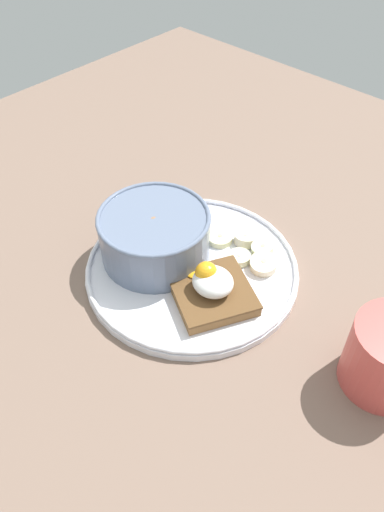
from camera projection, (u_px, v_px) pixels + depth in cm
name	position (u px, v px, depth cm)	size (l,w,h in cm)	color
ground_plane	(192.00, 277.00, 66.46)	(120.00, 120.00, 2.00)	#765E50
plate	(192.00, 268.00, 65.19)	(27.72, 27.72, 1.60)	white
oatmeal_bowl	(155.00, 235.00, 64.24)	(14.47, 14.47, 6.76)	slate
toast_slice	(212.00, 293.00, 60.66)	(12.46, 12.46, 1.65)	brown
poached_egg	(211.00, 280.00, 59.21)	(6.92, 4.76, 3.55)	white
banana_slice_front	(245.00, 238.00, 67.79)	(4.26, 4.29, 1.62)	#F7E5C3
banana_slice_left	(239.00, 258.00, 65.52)	(3.22, 3.17, 1.11)	#EDF0C0
banana_slice_back	(220.00, 238.00, 68.31)	(4.73, 4.73, 0.94)	beige
banana_slice_right	(262.00, 249.00, 66.21)	(4.31, 4.31, 1.82)	#E9EDB6
banana_slice_inner	(263.00, 264.00, 64.31)	(4.56, 4.64, 1.76)	#F5E2BB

